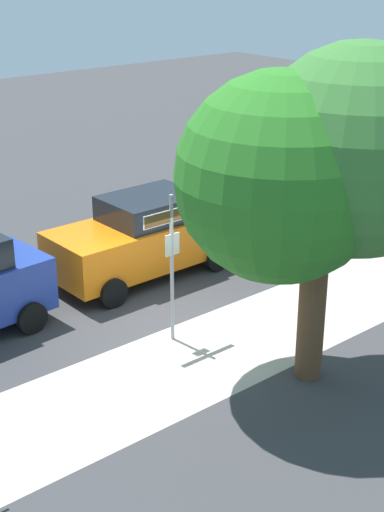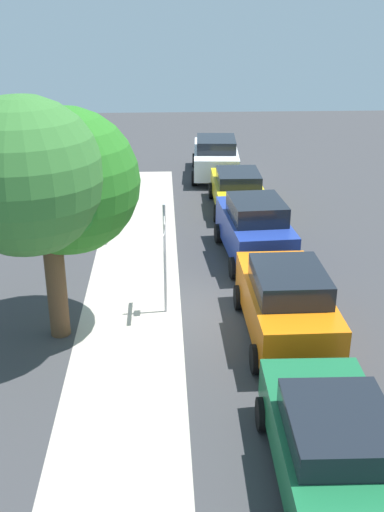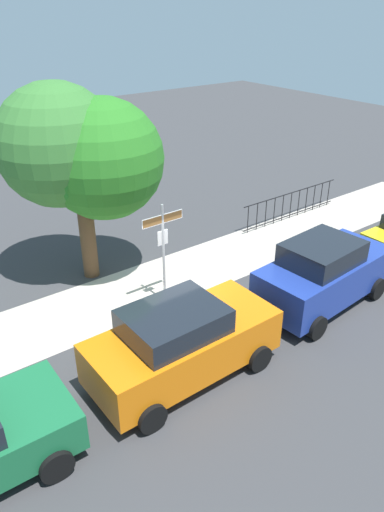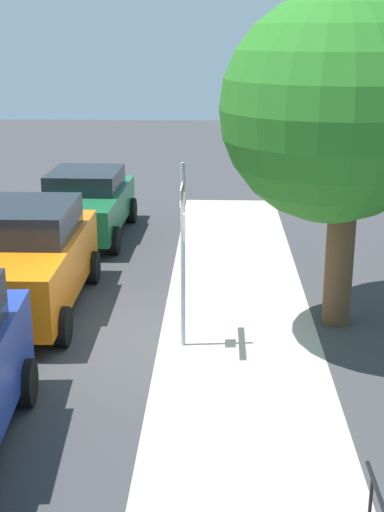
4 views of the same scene
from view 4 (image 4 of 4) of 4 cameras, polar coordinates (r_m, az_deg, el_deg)
The scene contains 6 objects.
ground_plane at distance 11.49m, azimuth -2.67°, elevation -6.78°, with size 60.00×60.00×0.00m, color #38383A.
sidewalk_strip at distance 9.68m, azimuth 4.20°, elevation -11.78°, with size 24.00×2.60×0.00m, color #B1A598.
street_sign at distance 10.62m, azimuth -0.74°, elevation 2.44°, with size 1.26×0.07×2.93m.
shade_tree at distance 11.56m, azimuth 12.99°, elevation 12.64°, with size 4.41×4.10×5.78m.
car_green at distance 17.24m, azimuth -8.69°, elevation 4.26°, with size 4.17×2.16×1.58m.
car_orange at distance 12.72m, azimuth -13.22°, elevation -0.24°, with size 4.34×2.05×1.87m.
Camera 4 is at (10.43, 0.92, 4.75)m, focal length 49.35 mm.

